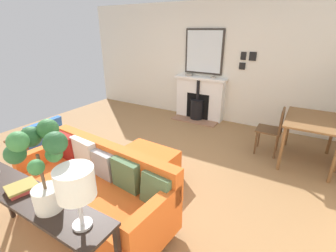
{
  "coord_description": "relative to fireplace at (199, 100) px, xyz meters",
  "views": [
    {
      "loc": [
        2.46,
        2.18,
        2.04
      ],
      "look_at": [
        -0.58,
        0.38,
        0.6
      ],
      "focal_mm": 25.38,
      "sensor_mm": 36.0,
      "label": 1
    }
  ],
  "objects": [
    {
      "name": "mantel_bowl_near",
      "position": [
        -0.04,
        -0.31,
        0.58
      ],
      "size": [
        0.17,
        0.17,
        0.04
      ],
      "color": "#9E9384",
      "rests_on": "fireplace"
    },
    {
      "name": "ground_plane",
      "position": [
        2.66,
        -0.02,
        -0.46
      ],
      "size": [
        5.74,
        6.4,
        0.01
      ],
      "primitive_type": "cube",
      "color": "olive"
    },
    {
      "name": "dining_table",
      "position": [
        1.01,
        2.35,
        0.19
      ],
      "size": [
        1.09,
        0.77,
        0.75
      ],
      "color": "brown",
      "rests_on": "ground"
    },
    {
      "name": "book_stack",
      "position": [
        4.29,
        0.18,
        0.3
      ],
      "size": [
        0.28,
        0.25,
        0.05
      ],
      "color": "#B23833",
      "rests_on": "console_table"
    },
    {
      "name": "wall_left",
      "position": [
        -0.22,
        -0.02,
        0.85
      ],
      "size": [
        0.12,
        6.4,
        2.62
      ],
      "primitive_type": "cube",
      "color": "silver",
      "rests_on": "ground"
    },
    {
      "name": "mirror_over_mantel",
      "position": [
        -0.13,
        -0.0,
        1.11
      ],
      "size": [
        0.04,
        0.91,
        0.99
      ],
      "color": "#2D2823"
    },
    {
      "name": "console_table",
      "position": [
        4.3,
        0.32,
        0.18
      ],
      "size": [
        0.33,
        1.72,
        0.73
      ],
      "color": "black",
      "rests_on": "ground"
    },
    {
      "name": "photo_gallery_row",
      "position": [
        -0.14,
        0.97,
        1.0
      ],
      "size": [
        0.02,
        0.33,
        0.37
      ],
      "color": "black"
    },
    {
      "name": "mantel_bowl_far",
      "position": [
        -0.04,
        0.29,
        0.57
      ],
      "size": [
        0.12,
        0.12,
        0.04
      ],
      "color": "#9E9384",
      "rests_on": "fireplace"
    },
    {
      "name": "table_lamp_far_end",
      "position": [
        4.3,
        0.96,
        0.63
      ],
      "size": [
        0.26,
        0.26,
        0.47
      ],
      "color": "#B2B2B7",
      "rests_on": "console_table"
    },
    {
      "name": "dining_chair_near_fireplace",
      "position": [
        1.01,
        1.82,
        0.04
      ],
      "size": [
        0.41,
        0.41,
        0.83
      ],
      "color": "brown",
      "rests_on": "ground"
    },
    {
      "name": "fireplace",
      "position": [
        0.0,
        0.0,
        0.0
      ],
      "size": [
        0.57,
        1.22,
        1.01
      ],
      "color": "#93664C",
      "rests_on": "ground"
    },
    {
      "name": "sofa",
      "position": [
        3.62,
        0.32,
        -0.09
      ],
      "size": [
        0.94,
        1.98,
        0.82
      ],
      "color": "#B2B2B7",
      "rests_on": "ground"
    },
    {
      "name": "armchair_accent",
      "position": [
        3.23,
        -1.33,
        -0.03
      ],
      "size": [
        0.72,
        0.63,
        0.75
      ],
      "color": "brown",
      "rests_on": "ground"
    },
    {
      "name": "potted_plant",
      "position": [
        4.29,
        0.58,
        0.7
      ],
      "size": [
        0.42,
        0.47,
        0.7
      ],
      "color": "silver",
      "rests_on": "console_table"
    },
    {
      "name": "ottoman",
      "position": [
        2.69,
        0.37,
        -0.21
      ],
      "size": [
        0.63,
        0.83,
        0.42
      ],
      "color": "#B2B2B7",
      "rests_on": "ground"
    }
  ]
}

